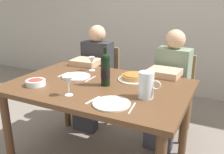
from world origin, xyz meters
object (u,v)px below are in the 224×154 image
Objects in this scene: water_pitcher at (146,87)px; diner_right at (169,85)px; salad_bowl at (36,82)px; diner_left at (93,73)px; wine_glass_left_diner at (92,61)px; dinner_plate_right_setting at (76,76)px; chair_left at (102,77)px; chair_right at (174,89)px; wine_bottle at (105,69)px; dining_table at (99,94)px; baked_tart at (134,77)px; wine_glass_right_diner at (68,82)px; dinner_plate_left_setting at (112,104)px.

diner_right reaches higher than water_pitcher.
diner_left is (0.01, 0.91, -0.17)m from salad_bowl.
dinner_plate_right_setting is at bearing -94.35° from wine_glass_left_diner.
chair_right is (0.91, -0.00, 0.00)m from chair_left.
wine_bottle is 0.28× the size of diner_right.
water_pitcher is 0.83m from wine_glass_left_diner.
diner_right reaches higher than chair_right.
water_pitcher reaches higher than dining_table.
wine_glass_left_diner reaches higher than baked_tart.
baked_tart is at bearing 123.37° from water_pitcher.
wine_bottle is 2.19× the size of wine_glass_right_diner.
diner_left is at bearing 89.49° from chair_left.
wine_bottle is 0.41m from water_pitcher.
diner_left reaches higher than chair_left.
chair_left reaches higher than dinner_plate_left_setting.
wine_glass_left_diner is 0.85m from dinner_plate_left_setting.
wine_bottle is at bearing 164.71° from water_pitcher.
chair_right is (0.00, 0.99, -0.35)m from water_pitcher.
wine_bottle is 1.10m from chair_left.
baked_tart is 0.74m from chair_right.
chair_right is (0.90, 0.23, -0.12)m from diner_left.
chair_right is (0.23, 0.64, -0.29)m from baked_tart.
dinner_plate_left_setting is 1.01× the size of dinner_plate_right_setting.
wine_glass_right_diner reaches higher than chair_left.
wine_glass_left_diner is 0.96× the size of wine_glass_right_diner.
dinner_plate_right_setting is 0.62m from diner_left.
dinner_plate_left_setting is 0.30× the size of chair_left.
dinner_plate_left_setting is 0.99m from diner_right.
dinner_plate_right_setting is 1.12m from chair_right.
wine_bottle is at bearing 124.05° from dinner_plate_left_setting.
dining_table is at bearing 120.97° from diner_left.
dinner_plate_right_setting is (-0.56, 0.40, 0.00)m from dinner_plate_left_setting.
wine_glass_right_diner is (-0.30, -0.56, 0.08)m from baked_tart.
diner_left reaches higher than water_pitcher.
baked_tart is 0.25× the size of diner_left.
dining_table is 7.68× the size of water_pitcher.
diner_left is 1.00× the size of diner_right.
diner_right reaches higher than chair_left.
wine_glass_left_diner is at bearing 106.22° from wine_glass_right_diner.
diner_left reaches higher than wine_bottle.
dinner_plate_left_setting reaches higher than dining_table.
salad_bowl is 0.18× the size of chair_left.
wine_bottle reaches higher than chair_left.
water_pitcher reaches higher than wine_glass_right_diner.
wine_bottle is 1.23× the size of dinner_plate_left_setting.
diner_right is (0.44, 0.65, -0.05)m from dining_table.
dining_table is 10.19× the size of wine_glass_right_diner.
chair_left is at bearing 107.45° from wine_glass_right_diner.
salad_bowl is 0.39m from wine_glass_right_diner.
chair_left is at bearing 3.32° from chair_right.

